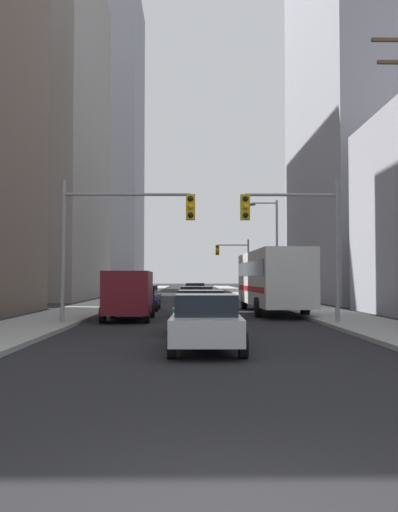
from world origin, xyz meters
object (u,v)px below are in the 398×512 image
Objects in this scene: sedan_beige at (196,301)px; traffic_signal_near_right at (295,227)px; sedan_navy at (143,298)px; sedan_white at (195,292)px; cargo_van_maroon at (129,292)px; traffic_signal_far_right at (234,258)px; sedan_silver at (206,322)px; traffic_signal_near_left at (122,225)px; sedan_green at (201,311)px; city_bus at (272,278)px.

traffic_signal_near_right is at bearing -55.94° from sedan_beige.
sedan_navy is 0.71× the size of traffic_signal_near_right.
sedan_white is (0.14, 20.40, 0.00)m from sedan_beige.
cargo_van_maroon is 33.68m from traffic_signal_far_right.
sedan_silver is at bearing -73.95° from cargo_van_maroon.
sedan_navy is at bearing -106.82° from traffic_signal_far_right.
sedan_navy is 0.71× the size of traffic_signal_near_left.
sedan_silver is at bearing -89.73° from sedan_green.
traffic_signal_near_right is at bearing -22.70° from cargo_van_maroon.
city_bus is 16.97m from sedan_silver.
sedan_beige is at bearing 90.45° from sedan_silver.
traffic_signal_far_right is (4.30, 29.77, 3.26)m from sedan_beige.
traffic_signal_far_right is (0.05, 27.60, 2.10)m from city_bus.
city_bus is 2.73× the size of sedan_silver.
traffic_signal_near_left is (-7.36, -8.13, 2.19)m from city_bus.
traffic_signal_near_right reaches higher than sedan_silver.
sedan_navy is (-3.23, 14.25, 0.00)m from sedan_green.
sedan_silver is (3.25, -11.28, -0.52)m from cargo_van_maroon.
sedan_green is at bearing -141.41° from traffic_signal_near_right.
cargo_van_maroon is 0.88× the size of traffic_signal_far_right.
sedan_white is (3.27, 23.36, -0.52)m from cargo_van_maroon.
traffic_signal_near_left is at bearing -117.59° from sedan_beige.
traffic_signal_near_left is (-3.23, 8.29, 3.35)m from sedan_silver.
traffic_signal_far_right is (7.41, 35.73, -0.09)m from traffic_signal_near_left.
sedan_white is at bearing 82.96° from traffic_signal_near_left.
sedan_green and sedan_white have the same top height.
sedan_white is (0.03, 34.65, 0.00)m from sedan_silver.
traffic_signal_near_left is at bearing -101.72° from traffic_signal_far_right.
traffic_signal_near_left reaches higher than sedan_navy.
traffic_signal_near_right is at bearing 38.59° from sedan_green.
sedan_beige is at bearing 62.41° from traffic_signal_near_left.
city_bus is 18.72m from sedan_white.
traffic_signal_near_right reaches higher than sedan_white.
traffic_signal_near_left is (-3.25, -26.36, 3.35)m from sedan_white.
city_bus is at bearing 47.86° from traffic_signal_near_left.
city_bus is 1.93× the size of traffic_signal_far_right.
city_bus is 11.18m from traffic_signal_near_left.
cargo_van_maroon is 1.24× the size of sedan_white.
cargo_van_maroon is 1.24× the size of sedan_beige.
sedan_silver is 0.71× the size of traffic_signal_far_right.
city_bus is at bearing 69.76° from sedan_green.
sedan_beige and sedan_white have the same top height.
sedan_beige is 7.51m from traffic_signal_near_left.
traffic_signal_far_right is at bearing 81.79° from sedan_beige.
sedan_silver is 0.71× the size of traffic_signal_near_left.
cargo_van_maroon is 11.75m from sedan_silver.
traffic_signal_near_right and traffic_signal_far_right have the same top height.
traffic_signal_far_right is at bearing 83.82° from sedan_green.
sedan_silver is 0.99× the size of sedan_green.
sedan_silver is 9.74m from traffic_signal_near_right.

